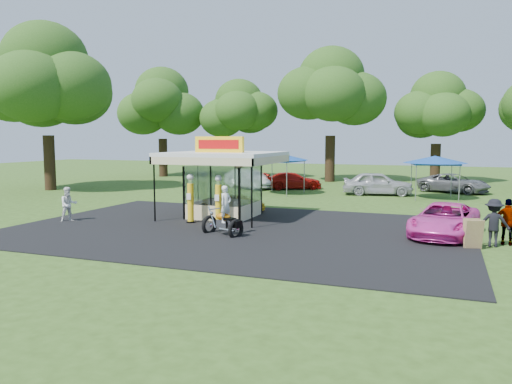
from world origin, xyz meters
TOP-DOWN VIEW (x-y plane):
  - ground at (0.00, 0.00)m, footprint 120.00×120.00m
  - asphalt_apron at (0.00, 2.00)m, footprint 20.00×14.00m
  - gas_station_kiosk at (-2.00, 4.99)m, footprint 5.40×5.40m
  - gas_pump_left at (-2.73, 2.75)m, footprint 0.45×0.45m
  - gas_pump_right at (-1.30, 2.85)m, footprint 0.44×0.44m
  - motorcycle at (0.08, 0.50)m, footprint 1.94×1.39m
  - spare_tires at (-2.60, 3.89)m, footprint 1.06×0.86m
  - a_frame_sign at (9.73, 1.45)m, footprint 0.67×0.69m
  - kiosk_car at (-2.00, 7.20)m, footprint 2.82×1.13m
  - pink_sedan at (8.73, 3.65)m, footprint 3.10×5.31m
  - spectator_west at (-8.57, 1.04)m, footprint 1.01×1.05m
  - spectator_east_a at (10.46, 2.18)m, footprint 1.22×0.75m
  - spectator_east_b at (10.99, 2.65)m, footprint 1.10×0.58m
  - bg_car_a at (-6.28, 19.39)m, footprint 4.91×3.78m
  - bg_car_b at (-2.80, 20.10)m, footprint 4.98×3.89m
  - bg_car_c at (4.13, 18.26)m, footprint 5.25×2.92m
  - bg_car_d at (9.31, 21.91)m, footprint 5.66×4.18m
  - tent_west at (-2.81, 16.56)m, footprint 4.28×4.28m
  - tent_east at (7.99, 17.33)m, footprint 4.17×4.17m
  - oak_far_a at (-19.69, 28.09)m, footprint 9.53×9.53m
  - oak_far_b at (-11.18, 28.90)m, footprint 8.24×8.24m
  - oak_far_c at (-1.56, 28.11)m, footprint 10.40×10.40m
  - oak_far_d at (7.76, 30.82)m, footprint 8.36×8.36m
  - oak_near at (-20.64, 12.68)m, footprint 11.08×11.08m

SIDE VIEW (x-z plane):
  - ground at x=0.00m, z-range 0.00..0.00m
  - asphalt_apron at x=0.00m, z-range 0.00..0.04m
  - spare_tires at x=-2.60m, z-range -0.01..0.84m
  - kiosk_car at x=-2.00m, z-range 0.00..0.96m
  - a_frame_sign at x=9.73m, z-range 0.01..1.12m
  - bg_car_b at x=-2.80m, z-range 0.00..1.35m
  - pink_sedan at x=8.73m, z-range 0.00..1.39m
  - bg_car_d at x=9.31m, z-range 0.00..1.43m
  - bg_car_a at x=-6.28m, z-range 0.00..1.55m
  - bg_car_c at x=4.13m, z-range 0.00..1.69m
  - spectator_west at x=-8.57m, z-range 0.00..1.71m
  - motorcycle at x=0.08m, z-range -0.24..1.96m
  - spectator_east_b at x=10.99m, z-range 0.00..1.80m
  - spectator_east_a at x=10.46m, z-range 0.00..1.83m
  - gas_pump_right at x=-1.30m, z-range -0.05..2.32m
  - gas_pump_left at x=-2.73m, z-range -0.05..2.35m
  - gas_station_kiosk at x=-2.00m, z-range -0.31..3.87m
  - tent_east at x=7.99m, z-range 1.18..4.09m
  - tent_west at x=-2.81m, z-range 1.21..4.21m
  - oak_far_b at x=-11.18m, z-range 1.36..11.19m
  - oak_far_d at x=7.76m, z-range 1.37..11.32m
  - oak_far_a at x=-19.69m, z-range 1.54..12.84m
  - oak_far_c at x=-1.56m, z-range 1.65..13.90m
  - oak_near at x=-20.64m, z-range 1.61..14.37m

